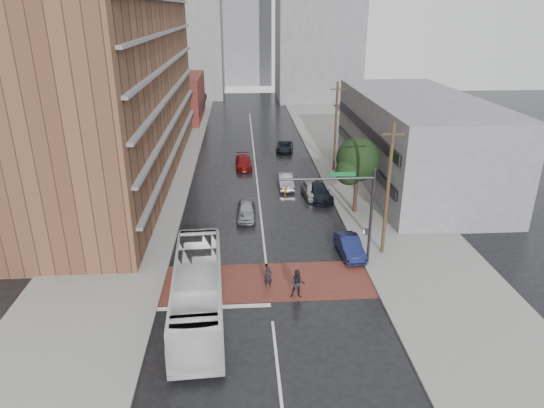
{
  "coord_description": "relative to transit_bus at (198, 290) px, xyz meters",
  "views": [
    {
      "loc": [
        -1.58,
        -27.88,
        17.16
      ],
      "look_at": [
        0.61,
        5.88,
        3.5
      ],
      "focal_mm": 32.0,
      "sensor_mm": 36.0,
      "label": 1
    }
  ],
  "objects": [
    {
      "name": "distant_tower_east",
      "position": [
        18.37,
        74.98,
        16.33
      ],
      "size": [
        16.0,
        14.0,
        36.0
      ],
      "primitive_type": "cube",
      "color": "gray",
      "rests_on": "ground"
    },
    {
      "name": "building_east",
      "position": [
        20.87,
        22.98,
        2.83
      ],
      "size": [
        11.0,
        26.0,
        9.0
      ],
      "primitive_type": "cube",
      "color": "gray",
      "rests_on": "ground"
    },
    {
      "name": "ground",
      "position": [
        4.37,
        2.98,
        -1.67
      ],
      "size": [
        160.0,
        160.0,
        0.0
      ],
      "primitive_type": "plane",
      "color": "black",
      "rests_on": "ground"
    },
    {
      "name": "car_travel_c",
      "position": [
        2.99,
        28.97,
        -1.01
      ],
      "size": [
        2.01,
        4.61,
        1.32
      ],
      "primitive_type": "imported",
      "rotation": [
        0.0,
        0.0,
        0.04
      ],
      "color": "maroon",
      "rests_on": "ground"
    },
    {
      "name": "crosswalk",
      "position": [
        4.37,
        3.48,
        -1.66
      ],
      "size": [
        14.0,
        5.0,
        0.02
      ],
      "primitive_type": "cube",
      "color": "brown",
      "rests_on": "ground"
    },
    {
      "name": "car_parked_far",
      "position": [
        9.57,
        19.27,
        -0.94
      ],
      "size": [
        1.99,
        4.38,
        1.46
      ],
      "primitive_type": "imported",
      "rotation": [
        0.0,
        0.0,
        0.06
      ],
      "color": "#A1A3A9",
      "rests_on": "ground"
    },
    {
      "name": "sidewalk_east",
      "position": [
        15.87,
        27.98,
        -1.6
      ],
      "size": [
        9.0,
        90.0,
        0.15
      ],
      "primitive_type": "cube",
      "color": "gray",
      "rests_on": "ground"
    },
    {
      "name": "pedestrian_a",
      "position": [
        4.34,
        2.74,
        -0.89
      ],
      "size": [
        0.59,
        0.41,
        1.56
      ],
      "primitive_type": "imported",
      "rotation": [
        0.0,
        0.0,
        0.07
      ],
      "color": "black",
      "rests_on": "ground"
    },
    {
      "name": "car_travel_b",
      "position": [
        7.25,
        21.98,
        -0.99
      ],
      "size": [
        1.45,
        4.14,
        1.36
      ],
      "primitive_type": "imported",
      "rotation": [
        0.0,
        0.0,
        0.0
      ],
      "color": "#B9BBC2",
      "rests_on": "ground"
    },
    {
      "name": "utility_pole_far",
      "position": [
        13.17,
        26.98,
        3.47
      ],
      "size": [
        1.6,
        0.26,
        10.0
      ],
      "color": "#473321",
      "rests_on": "ground"
    },
    {
      "name": "street_tree",
      "position": [
        12.89,
        15.01,
        3.06
      ],
      "size": [
        4.2,
        4.1,
        6.9
      ],
      "color": "#332319",
      "rests_on": "ground"
    },
    {
      "name": "car_parked_mid",
      "position": [
        10.15,
        18.67,
        -0.98
      ],
      "size": [
        2.58,
        4.98,
        1.38
      ],
      "primitive_type": "imported",
      "rotation": [
        0.0,
        0.0,
        0.14
      ],
      "color": "black",
      "rests_on": "ground"
    },
    {
      "name": "suv_travel",
      "position": [
        8.37,
        35.69,
        -1.06
      ],
      "size": [
        2.6,
        4.62,
        1.22
      ],
      "primitive_type": "imported",
      "rotation": [
        0.0,
        0.0,
        -0.14
      ],
      "color": "black",
      "rests_on": "ground"
    },
    {
      "name": "pedestrian_b",
      "position": [
        6.14,
        1.48,
        -0.71
      ],
      "size": [
        1.0,
        0.81,
        1.93
      ],
      "primitive_type": "imported",
      "rotation": [
        0.0,
        0.0,
        -0.08
      ],
      "color": "black",
      "rests_on": "ground"
    },
    {
      "name": "transit_bus",
      "position": [
        0.0,
        0.0,
        0.0
      ],
      "size": [
        3.44,
        12.15,
        3.35
      ],
      "primitive_type": "imported",
      "rotation": [
        0.0,
        0.0,
        0.05
      ],
      "color": "silver",
      "rests_on": "ground"
    },
    {
      "name": "signal_mast",
      "position": [
        10.22,
        5.48,
        3.06
      ],
      "size": [
        6.5,
        0.3,
        7.2
      ],
      "color": "#2D2D33",
      "rests_on": "ground"
    },
    {
      "name": "apartment_block",
      "position": [
        -9.63,
        26.98,
        12.33
      ],
      "size": [
        10.0,
        44.0,
        28.0
      ],
      "primitive_type": "cube",
      "color": "brown",
      "rests_on": "ground"
    },
    {
      "name": "distant_tower_west",
      "position": [
        -9.63,
        80.98,
        14.33
      ],
      "size": [
        18.0,
        16.0,
        32.0
      ],
      "primitive_type": "cube",
      "color": "gray",
      "rests_on": "ground"
    },
    {
      "name": "distant_tower_center",
      "position": [
        4.37,
        97.98,
        10.33
      ],
      "size": [
        12.0,
        10.0,
        24.0
      ],
      "primitive_type": "cube",
      "color": "gray",
      "rests_on": "ground"
    },
    {
      "name": "sidewalk_west",
      "position": [
        -7.13,
        27.98,
        -1.6
      ],
      "size": [
        9.0,
        90.0,
        0.15
      ],
      "primitive_type": "cube",
      "color": "gray",
      "rests_on": "ground"
    },
    {
      "name": "car_parked_near",
      "position": [
        10.67,
        6.98,
        -0.97
      ],
      "size": [
        1.73,
        4.33,
        1.4
      ],
      "primitive_type": "imported",
      "rotation": [
        0.0,
        0.0,
        0.06
      ],
      "color": "#141A48",
      "rests_on": "ground"
    },
    {
      "name": "car_travel_a",
      "position": [
        3.07,
        14.45,
        -0.97
      ],
      "size": [
        1.81,
        4.18,
        1.4
      ],
      "primitive_type": "imported",
      "rotation": [
        0.0,
        0.0,
        -0.04
      ],
      "color": "#989B9F",
      "rests_on": "ground"
    },
    {
      "name": "utility_pole_near",
      "position": [
        13.17,
        6.98,
        3.47
      ],
      "size": [
        1.6,
        0.26,
        10.0
      ],
      "color": "#473321",
      "rests_on": "ground"
    },
    {
      "name": "storefront_west",
      "position": [
        -7.63,
        56.98,
        1.83
      ],
      "size": [
        8.0,
        16.0,
        7.0
      ],
      "primitive_type": "cube",
      "color": "brown",
      "rests_on": "ground"
    }
  ]
}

